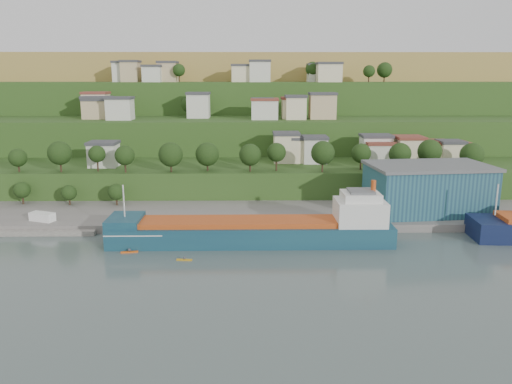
{
  "coord_description": "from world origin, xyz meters",
  "views": [
    {
      "loc": [
        2.43,
        -101.06,
        37.22
      ],
      "look_at": [
        3.77,
        15.0,
        10.33
      ],
      "focal_mm": 35.0,
      "sensor_mm": 36.0,
      "label": 1
    }
  ],
  "objects_px": {
    "caravan": "(42,218)",
    "cargo_ship_near": "(260,232)",
    "kayak_orange": "(129,251)",
    "warehouse": "(428,188)"
  },
  "relations": [
    {
      "from": "warehouse",
      "to": "caravan",
      "type": "xyz_separation_m",
      "value": [
        -99.19,
        -7.84,
        -5.77
      ]
    },
    {
      "from": "cargo_ship_near",
      "to": "warehouse",
      "type": "distance_m",
      "value": 49.43
    },
    {
      "from": "cargo_ship_near",
      "to": "kayak_orange",
      "type": "height_order",
      "value": "cargo_ship_near"
    },
    {
      "from": "warehouse",
      "to": "kayak_orange",
      "type": "height_order",
      "value": "warehouse"
    },
    {
      "from": "cargo_ship_near",
      "to": "warehouse",
      "type": "bearing_deg",
      "value": 23.5
    },
    {
      "from": "kayak_orange",
      "to": "warehouse",
      "type": "bearing_deg",
      "value": 10.04
    },
    {
      "from": "cargo_ship_near",
      "to": "caravan",
      "type": "bearing_deg",
      "value": 167.3
    },
    {
      "from": "warehouse",
      "to": "caravan",
      "type": "relative_size",
      "value": 5.22
    },
    {
      "from": "caravan",
      "to": "cargo_ship_near",
      "type": "bearing_deg",
      "value": 8.46
    },
    {
      "from": "warehouse",
      "to": "kayak_orange",
      "type": "xyz_separation_m",
      "value": [
        -73.39,
        -25.73,
        -8.16
      ]
    }
  ]
}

